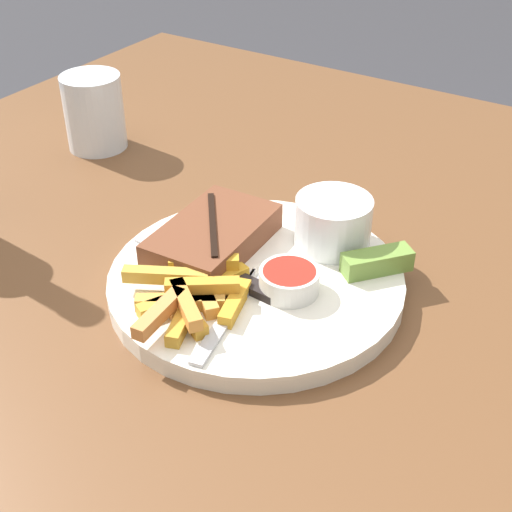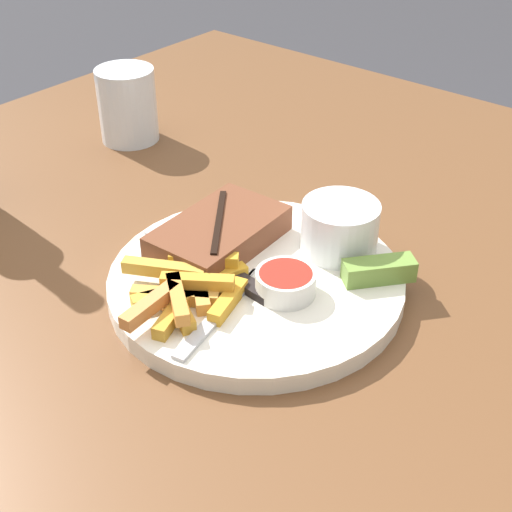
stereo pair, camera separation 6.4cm
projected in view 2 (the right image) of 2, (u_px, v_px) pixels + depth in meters
The scene contains 10 objects.
dining_table at pixel (256, 354), 0.71m from camera, with size 1.12×1.13×0.73m.
dinner_plate at pixel (256, 282), 0.66m from camera, with size 0.27×0.27×0.02m.
steak_portion at pixel (219, 233), 0.69m from camera, with size 0.14×0.09×0.03m.
fries_pile at pixel (186, 291), 0.61m from camera, with size 0.13×0.11×0.02m.
coleslaw_cup at pixel (340, 225), 0.67m from camera, with size 0.07×0.07×0.05m.
dipping_sauce_cup at pixel (286, 282), 0.62m from camera, with size 0.05×0.05×0.02m.
pickle_spear at pixel (379, 270), 0.64m from camera, with size 0.06×0.06×0.02m.
fork_utensil at pixel (217, 316), 0.60m from camera, with size 0.13×0.04×0.00m.
knife_utensil at pixel (219, 269), 0.65m from camera, with size 0.03×0.17×0.01m.
drinking_glass at pixel (127, 105), 0.90m from camera, with size 0.07×0.07×0.09m.
Camera 2 is at (-0.41, -0.34, 1.14)m, focal length 50.00 mm.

